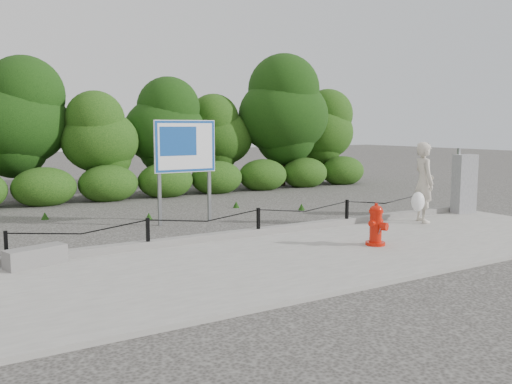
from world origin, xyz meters
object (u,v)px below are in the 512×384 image
(fire_hydrant, at_px, (376,225))
(utility_cabinet, at_px, (464,184))
(pedestrian, at_px, (423,184))
(advertising_sign, at_px, (185,151))
(concrete_block, at_px, (36,256))

(fire_hydrant, height_order, utility_cabinet, utility_cabinet)
(pedestrian, distance_m, advertising_sign, 5.93)
(advertising_sign, bearing_deg, pedestrian, -34.14)
(fire_hydrant, relative_size, utility_cabinet, 0.48)
(utility_cabinet, height_order, advertising_sign, advertising_sign)
(fire_hydrant, bearing_deg, concrete_block, 142.96)
(fire_hydrant, distance_m, advertising_sign, 5.23)
(utility_cabinet, bearing_deg, concrete_block, -172.82)
(pedestrian, relative_size, advertising_sign, 0.76)
(pedestrian, xyz_separation_m, concrete_block, (-8.88, 0.48, -0.80))
(utility_cabinet, relative_size, advertising_sign, 0.68)
(advertising_sign, bearing_deg, fire_hydrant, -66.13)
(pedestrian, xyz_separation_m, advertising_sign, (-4.86, 3.29, 0.79))
(fire_hydrant, height_order, concrete_block, fire_hydrant)
(pedestrian, relative_size, concrete_block, 1.97)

